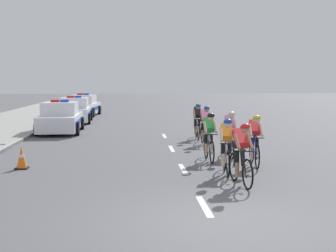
# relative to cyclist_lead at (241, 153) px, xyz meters

# --- Properties ---
(ground_plane) EXTENTS (160.00, 160.00, 0.00)m
(ground_plane) POSITION_rel_cyclist_lead_xyz_m (-1.16, -2.99, -0.79)
(ground_plane) COLOR #56565B
(kerb_edge) EXTENTS (0.16, 60.00, 0.13)m
(kerb_edge) POSITION_rel_cyclist_lead_xyz_m (-7.19, 11.01, -0.72)
(kerb_edge) COLOR #9E9E99
(kerb_edge) RESTS_ON ground
(lane_markings_centre) EXTENTS (0.14, 17.60, 0.01)m
(lane_markings_centre) POSITION_rel_cyclist_lead_xyz_m (-1.16, 2.17, -0.78)
(lane_markings_centre) COLOR white
(lane_markings_centre) RESTS_ON ground
(cyclist_lead) EXTENTS (0.45, 1.72, 1.56)m
(cyclist_lead) POSITION_rel_cyclist_lead_xyz_m (0.00, 0.00, 0.00)
(cyclist_lead) COLOR black
(cyclist_lead) RESTS_ON ground
(cyclist_second) EXTENTS (0.45, 1.72, 1.56)m
(cyclist_second) POSITION_rel_cyclist_lead_xyz_m (-0.08, 1.36, 0.00)
(cyclist_second) COLOR black
(cyclist_second) RESTS_ON ground
(cyclist_third) EXTENTS (0.44, 1.72, 1.56)m
(cyclist_third) POSITION_rel_cyclist_lead_xyz_m (0.99, 2.49, 0.00)
(cyclist_third) COLOR black
(cyclist_third) RESTS_ON ground
(cyclist_fourth) EXTENTS (0.42, 1.72, 1.56)m
(cyclist_fourth) POSITION_rel_cyclist_lead_xyz_m (-0.21, 3.45, 0.00)
(cyclist_fourth) COLOR black
(cyclist_fourth) RESTS_ON ground
(cyclist_fifth) EXTENTS (0.43, 1.72, 1.56)m
(cyclist_fifth) POSITION_rel_cyclist_lead_xyz_m (0.59, 4.13, 0.00)
(cyclist_fifth) COLOR black
(cyclist_fifth) RESTS_ON ground
(cyclist_sixth) EXTENTS (0.43, 1.72, 1.56)m
(cyclist_sixth) POSITION_rel_cyclist_lead_xyz_m (0.27, 7.34, 0.00)
(cyclist_sixth) COLOR black
(cyclist_sixth) RESTS_ON ground
(cyclist_seventh) EXTENTS (0.43, 1.72, 1.56)m
(cyclist_seventh) POSITION_rel_cyclist_lead_xyz_m (0.20, 9.06, 0.00)
(cyclist_seventh) COLOR black
(cyclist_seventh) RESTS_ON ground
(police_car_nearest) EXTENTS (2.08, 4.44, 1.59)m
(police_car_nearest) POSITION_rel_cyclist_lead_xyz_m (-6.06, 11.96, -0.11)
(police_car_nearest) COLOR white
(police_car_nearest) RESTS_ON ground
(police_car_second) EXTENTS (2.13, 4.47, 1.59)m
(police_car_second) POSITION_rel_cyclist_lead_xyz_m (-6.06, 17.53, -0.11)
(police_car_second) COLOR white
(police_car_second) RESTS_ON ground
(police_car_third) EXTENTS (2.29, 4.54, 1.59)m
(police_car_third) POSITION_rel_cyclist_lead_xyz_m (-6.06, 22.77, -0.11)
(police_car_third) COLOR white
(police_car_third) RESTS_ON ground
(traffic_cone_near) EXTENTS (0.36, 0.36, 0.64)m
(traffic_cone_near) POSITION_rel_cyclist_lead_xyz_m (-5.77, 2.56, -0.48)
(traffic_cone_near) COLOR black
(traffic_cone_near) RESTS_ON ground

